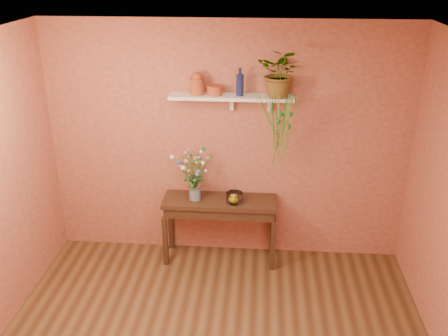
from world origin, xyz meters
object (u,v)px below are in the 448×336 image
object	(u,v)px
sideboard	(220,208)
spider_plant	(281,73)
blue_bottle	(240,84)
glass_bowl	(234,198)
bouquet	(193,165)
terracotta_jug	(197,84)
glass_vase	(195,190)

from	to	relation	value
sideboard	spider_plant	bearing A→B (deg)	6.46
sideboard	blue_bottle	world-z (taller)	blue_bottle
blue_bottle	glass_bowl	distance (m)	1.24
sideboard	bouquet	xyz separation A→B (m)	(-0.29, -0.01, 0.53)
sideboard	spider_plant	distance (m)	1.65
bouquet	terracotta_jug	bearing A→B (deg)	64.65
terracotta_jug	glass_vase	xyz separation A→B (m)	(-0.03, -0.11, -1.17)
terracotta_jug	glass_bowl	distance (m)	1.31
terracotta_jug	glass_bowl	bearing A→B (deg)	-20.04
spider_plant	bouquet	xyz separation A→B (m)	(-0.91, -0.08, -1.00)
bouquet	glass_bowl	xyz separation A→B (m)	(0.46, -0.05, -0.36)
sideboard	spider_plant	world-z (taller)	spider_plant
terracotta_jug	glass_bowl	world-z (taller)	terracotta_jug
glass_vase	bouquet	distance (m)	0.30
terracotta_jug	glass_vase	distance (m)	1.17
blue_bottle	glass_vase	xyz separation A→B (m)	(-0.48, -0.10, -1.17)
terracotta_jug	sideboard	bearing A→B (deg)	-21.23
glass_vase	bouquet	world-z (taller)	bouquet
spider_plant	glass_bowl	size ratio (longest dim) A/B	2.66
sideboard	terracotta_jug	distance (m)	1.42
terracotta_jug	spider_plant	world-z (taller)	spider_plant
blue_bottle	spider_plant	xyz separation A→B (m)	(0.41, -0.02, 0.13)
blue_bottle	sideboard	bearing A→B (deg)	-156.69
sideboard	terracotta_jug	bearing A→B (deg)	158.77
glass_vase	terracotta_jug	bearing A→B (deg)	72.56
terracotta_jug	glass_bowl	xyz separation A→B (m)	(0.41, -0.15, -1.23)
spider_plant	glass_bowl	xyz separation A→B (m)	(-0.45, -0.12, -1.37)
glass_vase	bouquet	xyz separation A→B (m)	(-0.01, 0.01, 0.30)
glass_vase	glass_bowl	bearing A→B (deg)	-5.13
blue_bottle	bouquet	distance (m)	1.01
sideboard	blue_bottle	distance (m)	1.42
sideboard	terracotta_jug	size ratio (longest dim) A/B	5.33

